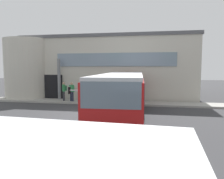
{
  "coord_description": "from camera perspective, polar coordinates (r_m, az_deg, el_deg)",
  "views": [
    {
      "loc": [
        4.55,
        -13.73,
        3.08
      ],
      "look_at": [
        1.56,
        1.9,
        1.5
      ],
      "focal_mm": 35.33,
      "sensor_mm": 36.0,
      "label": 1
    }
  ],
  "objects": [
    {
      "name": "ground_plane",
      "position": [
        14.79,
        -7.38,
        -6.43
      ],
      "size": [
        80.0,
        90.0,
        0.02
      ],
      "primitive_type": "cube",
      "color": "#353538",
      "rests_on": "ground"
    },
    {
      "name": "bay_paint_stripes",
      "position": [
        10.33,
        -4.04,
        -11.65
      ],
      "size": [
        4.4,
        3.96,
        0.01
      ],
      "color": "silver",
      "rests_on": "ground"
    },
    {
      "name": "terminal_building",
      "position": [
        25.8,
        -0.83,
        5.67
      ],
      "size": [
        18.71,
        13.8,
        6.18
      ],
      "color": "beige",
      "rests_on": "ground"
    },
    {
      "name": "boarding_curb",
      "position": [
        19.32,
        -2.93,
        -3.29
      ],
      "size": [
        20.91,
        2.0,
        0.15
      ],
      "primitive_type": "cube",
      "color": "#9E9B93",
      "rests_on": "ground"
    },
    {
      "name": "entry_support_column",
      "position": [
        21.03,
        -13.53,
        2.64
      ],
      "size": [
        0.28,
        0.28,
        3.75
      ],
      "primitive_type": "cylinder",
      "color": "slate",
      "rests_on": "boarding_curb"
    },
    {
      "name": "bus_main_foreground",
      "position": [
        13.85,
        2.66,
        -1.57
      ],
      "size": [
        3.25,
        11.33,
        2.7
      ],
      "color": "red",
      "rests_on": "ground"
    },
    {
      "name": "passenger_near_column",
      "position": [
        19.99,
        -12.3,
        -0.11
      ],
      "size": [
        0.49,
        0.52,
        1.68
      ],
      "color": "#2D2D33",
      "rests_on": "boarding_curb"
    },
    {
      "name": "passenger_by_doorway",
      "position": [
        19.52,
        -10.39,
        -0.31
      ],
      "size": [
        0.57,
        0.33,
        1.68
      ],
      "color": "#1E2338",
      "rests_on": "boarding_curb"
    },
    {
      "name": "passenger_at_curb_edge",
      "position": [
        19.66,
        -6.04,
        -0.2
      ],
      "size": [
        0.59,
        0.23,
        1.68
      ],
      "color": "#1E2338",
      "rests_on": "boarding_curb"
    }
  ]
}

